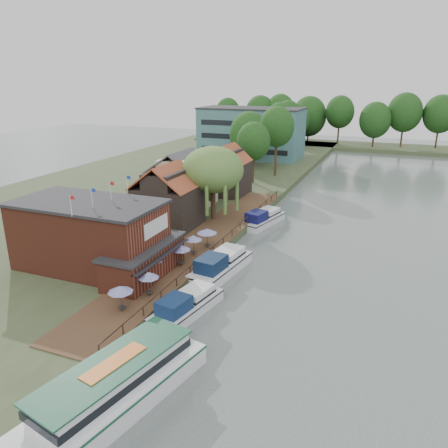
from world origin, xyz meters
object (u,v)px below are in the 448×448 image
at_px(cruiser_1, 221,262).
at_px(swan, 149,356).
at_px(cottage_a, 167,196).
at_px(cottage_c, 227,170).
at_px(tour_boat, 107,390).
at_px(pub, 105,237).
at_px(cruiser_2, 263,217).
at_px(cottage_b, 182,179).
at_px(umbrella_3, 180,255).
at_px(umbrella_4, 193,245).
at_px(hotel_block, 251,133).
at_px(cruiser_0, 187,302).
at_px(umbrella_5, 207,238).
at_px(umbrella_2, 154,267).
at_px(willow, 213,184).
at_px(umbrella_1, 149,284).
at_px(umbrella_0, 121,299).

bearing_deg(cruiser_1, swan, -80.29).
bearing_deg(cottage_a, cottage_c, 86.99).
bearing_deg(tour_boat, pub, 138.26).
distance_m(cottage_c, cruiser_2, 15.32).
bearing_deg(cottage_c, pub, -90.00).
height_order(cottage_b, umbrella_3, cottage_b).
xyz_separation_m(cottage_c, swan, (11.40, -44.72, -5.03)).
distance_m(cottage_c, umbrella_4, 28.32).
relative_size(hotel_block, umbrella_3, 10.69).
bearing_deg(cruiser_0, cottage_a, 132.84).
bearing_deg(umbrella_5, cottage_b, 125.86).
distance_m(hotel_block, cruiser_0, 77.24).
bearing_deg(umbrella_3, umbrella_4, 89.67).
height_order(umbrella_4, cruiser_1, umbrella_4).
distance_m(umbrella_2, tour_boat, 17.48).
distance_m(cottage_a, umbrella_2, 16.86).
bearing_deg(tour_boat, cottage_b, 123.35).
bearing_deg(cottage_b, willow, -33.69).
bearing_deg(cruiser_2, umbrella_3, -86.18).
height_order(umbrella_1, umbrella_2, same).
height_order(cruiser_0, swan, cruiser_0).
bearing_deg(hotel_block, pub, -83.57).
height_order(cottage_a, cruiser_1, cottage_a).
distance_m(willow, umbrella_2, 20.67).
relative_size(cruiser_0, cruiser_2, 0.97).
bearing_deg(pub, cruiser_0, -18.01).
height_order(cottage_a, swan, cottage_a).
bearing_deg(cruiser_0, umbrella_1, -169.27).
bearing_deg(umbrella_3, willow, 101.35).
relative_size(willow, umbrella_4, 4.39).
relative_size(hotel_block, tour_boat, 1.64).
height_order(umbrella_2, umbrella_3, same).
bearing_deg(umbrella_2, willow, 96.29).
height_order(cottage_b, swan, cottage_b).
height_order(willow, umbrella_0, willow).
distance_m(willow, umbrella_1, 24.28).
bearing_deg(umbrella_4, cruiser_0, -67.52).
bearing_deg(umbrella_0, swan, -37.38).
bearing_deg(umbrella_3, cruiser_1, 27.33).
height_order(umbrella_1, umbrella_4, same).
xyz_separation_m(willow, swan, (7.90, -30.72, -5.99)).
relative_size(hotel_block, cottage_a, 2.95).
xyz_separation_m(willow, umbrella_4, (3.33, -13.33, -3.93)).
bearing_deg(willow, umbrella_0, -83.63).
relative_size(cottage_b, tour_boat, 0.62).
relative_size(pub, cruiser_1, 1.86).
bearing_deg(cruiser_0, umbrella_0, -133.67).
distance_m(pub, willow, 20.36).
distance_m(hotel_block, cruiser_2, 51.49).
distance_m(hotel_block, umbrella_2, 72.65).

